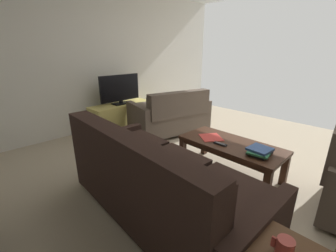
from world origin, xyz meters
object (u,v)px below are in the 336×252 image
Objects in this scene: sofa_main at (155,182)px; tv_remote at (220,144)px; loose_magazine at (211,137)px; tv_stand at (122,116)px; coffee_mug at (284,248)px; book_stack at (260,151)px; coffee_table at (231,148)px; flat_tv at (120,89)px; loveseat_near at (171,114)px.

sofa_main is 12.23× the size of tv_remote.
sofa_main is at bearing 45.85° from loose_magazine.
tv_stand is 7.70× the size of tv_remote.
coffee_mug is 0.32× the size of book_stack.
loose_magazine reaches higher than coffee_table.
coffee_mug is (-3.48, 1.31, -0.19)m from flat_tv.
book_stack reaches higher than coffee_table.
flat_tv is (0.85, 0.53, 0.43)m from loveseat_near.
book_stack reaches higher than tv_remote.
flat_tv is (2.37, -1.16, 0.42)m from sofa_main.
flat_tv is 5.28× the size of tv_remote.
tv_stand is at bearing -3.28° from tv_remote.
loveseat_near is 3.22m from coffee_mug.
sofa_main is 1.03m from tv_remote.
tv_remote is (0.06, 0.14, 0.08)m from coffee_table.
sofa_main is 1.17m from coffee_table.
loose_magazine is at bearing -79.34° from sofa_main.
coffee_mug is 0.37× the size of loose_magazine.
loveseat_near is at bearing -34.86° from coffee_mug.
loose_magazine is at bearing -27.28° from tv_remote.
coffee_table is at bearing -112.70° from tv_remote.
flat_tv is at bearing -0.98° from book_stack.
loveseat_near is at bearing -77.74° from loose_magazine.
coffee_table is at bearing -8.63° from book_stack.
loose_magazine is at bearing -1.95° from book_stack.
coffee_mug is (-3.48, 1.31, 0.35)m from tv_stand.
coffee_mug reaches higher than loose_magazine.
tv_stand is 3.93× the size of book_stack.
tv_stand is 4.53× the size of loose_magazine.
coffee_table is at bearing 132.57° from loose_magazine.
coffee_mug reaches higher than tv_stand.
flat_tv is at bearing -26.15° from sofa_main.
loveseat_near is 1.42m from loose_magazine.
sofa_main is 19.44× the size of coffee_mug.
sofa_main reaches higher than book_stack.
coffee_mug is 0.63× the size of tv_remote.
loveseat_near is 1.66m from coffee_table.
loveseat_near is 2.05m from book_stack.
coffee_mug is at bearing 172.70° from sofa_main.
loveseat_near is 14.92× the size of coffee_mug.
loveseat_near is 1.66m from tv_remote.
tv_remote is at bearing -46.49° from coffee_mug.
loose_magazine is (-2.16, 0.03, 0.17)m from tv_stand.
sofa_main is 1.59× the size of tv_stand.
flat_tv is (-0.00, 0.00, 0.54)m from tv_stand.
coffee_mug is (-1.11, 0.14, 0.23)m from sofa_main.
loveseat_near reaches higher than book_stack.
coffee_table is 7.59× the size of tv_remote.
loveseat_near is at bearing -148.10° from flat_tv.
flat_tv reaches higher than coffee_mug.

